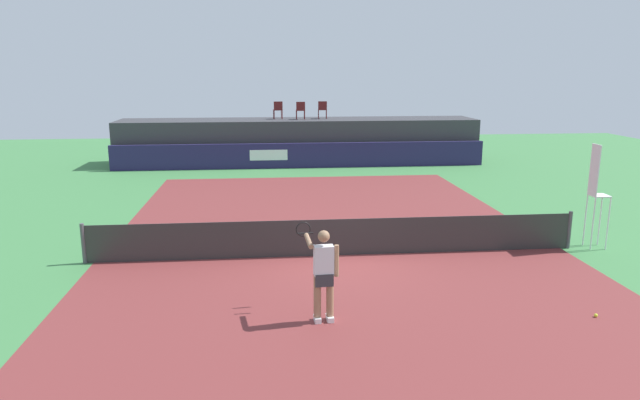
# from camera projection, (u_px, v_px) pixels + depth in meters

# --- Properties ---
(ground_plane) EXTENTS (48.00, 48.00, 0.00)m
(ground_plane) POSITION_uv_depth(u_px,v_px,m) (324.00, 224.00, 17.48)
(ground_plane) COLOR #3D7A42
(court_inner) EXTENTS (12.00, 22.00, 0.00)m
(court_inner) POSITION_uv_depth(u_px,v_px,m) (336.00, 255.00, 14.57)
(court_inner) COLOR maroon
(court_inner) RESTS_ON ground
(sponsor_wall) EXTENTS (18.00, 0.22, 1.20)m
(sponsor_wall) POSITION_uv_depth(u_px,v_px,m) (301.00, 156.00, 27.54)
(sponsor_wall) COLOR #231E4C
(sponsor_wall) RESTS_ON ground
(spectator_platform) EXTENTS (18.00, 2.80, 2.20)m
(spectator_platform) POSITION_uv_depth(u_px,v_px,m) (299.00, 141.00, 29.17)
(spectator_platform) COLOR #38383D
(spectator_platform) RESTS_ON ground
(spectator_chair_far_left) EXTENTS (0.48, 0.48, 0.89)m
(spectator_chair_far_left) POSITION_uv_depth(u_px,v_px,m) (278.00, 109.00, 28.85)
(spectator_chair_far_left) COLOR #561919
(spectator_chair_far_left) RESTS_ON spectator_platform
(spectator_chair_left) EXTENTS (0.44, 0.44, 0.89)m
(spectator_chair_left) POSITION_uv_depth(u_px,v_px,m) (301.00, 110.00, 28.57)
(spectator_chair_left) COLOR #561919
(spectator_chair_left) RESTS_ON spectator_platform
(spectator_chair_center) EXTENTS (0.47, 0.47, 0.89)m
(spectator_chair_center) POSITION_uv_depth(u_px,v_px,m) (322.00, 109.00, 29.02)
(spectator_chair_center) COLOR #561919
(spectator_chair_center) RESTS_ON spectator_platform
(umpire_chair) EXTENTS (0.46, 0.46, 2.76)m
(umpire_chair) POSITION_uv_depth(u_px,v_px,m) (596.00, 189.00, 14.87)
(umpire_chair) COLOR white
(umpire_chair) RESTS_ON ground
(tennis_net) EXTENTS (12.40, 0.02, 0.95)m
(tennis_net) POSITION_uv_depth(u_px,v_px,m) (336.00, 237.00, 14.46)
(tennis_net) COLOR #2D2D2D
(tennis_net) RESTS_ON ground
(net_post_near) EXTENTS (0.10, 0.10, 1.00)m
(net_post_near) POSITION_uv_depth(u_px,v_px,m) (83.00, 243.00, 13.87)
(net_post_near) COLOR #4C4C51
(net_post_near) RESTS_ON ground
(net_post_far) EXTENTS (0.10, 0.10, 1.00)m
(net_post_far) POSITION_uv_depth(u_px,v_px,m) (569.00, 230.00, 15.05)
(net_post_far) COLOR #4C4C51
(net_post_far) RESTS_ON ground
(tennis_player) EXTENTS (0.74, 1.13, 1.77)m
(tennis_player) POSITION_uv_depth(u_px,v_px,m) (323.00, 272.00, 10.56)
(tennis_player) COLOR white
(tennis_player) RESTS_ON court_inner
(tennis_ball) EXTENTS (0.07, 0.07, 0.07)m
(tennis_ball) POSITION_uv_depth(u_px,v_px,m) (596.00, 315.00, 10.90)
(tennis_ball) COLOR #D8EA33
(tennis_ball) RESTS_ON court_inner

